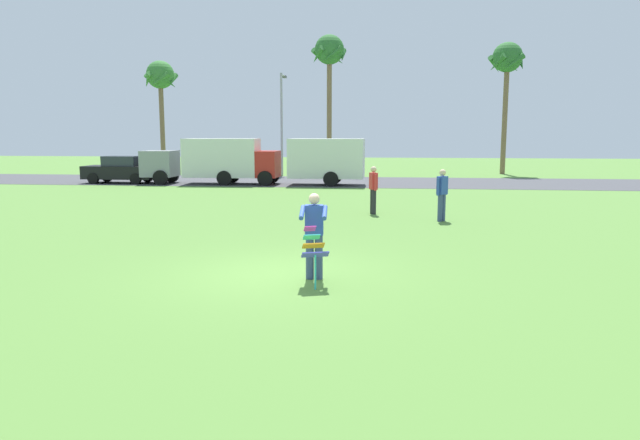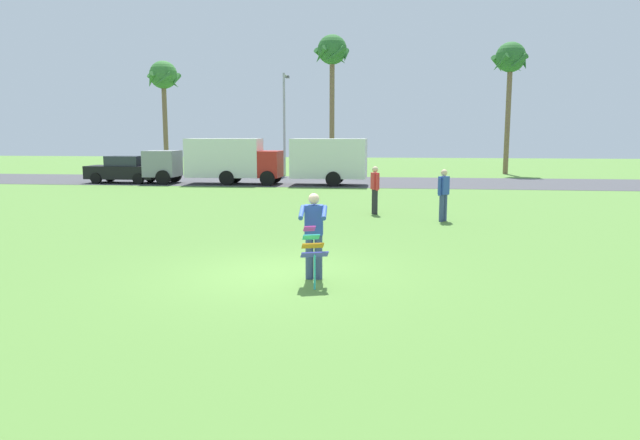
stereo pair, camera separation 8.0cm
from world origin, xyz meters
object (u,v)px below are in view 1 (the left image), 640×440
at_px(person_kite_flyer, 314,232).
at_px(kite_held, 313,248).
at_px(parked_car_black, 121,170).
at_px(palm_tree_centre_far, 507,63).
at_px(palm_tree_right_near, 329,57).
at_px(parked_truck_grey_van, 208,160).
at_px(streetlight_pole, 282,118).
at_px(parked_truck_red_cab, 312,160).
at_px(person_walker_far, 442,193).
at_px(palm_tree_left_near, 160,79).
at_px(person_walker_near, 373,188).

xyz_separation_m(person_kite_flyer, kite_held, (0.06, -0.63, -0.18)).
bearing_deg(parked_car_black, palm_tree_centre_far, 24.23).
xyz_separation_m(kite_held, palm_tree_right_near, (-2.90, 31.99, 7.60)).
bearing_deg(kite_held, parked_car_black, 122.88).
xyz_separation_m(person_kite_flyer, palm_tree_centre_far, (9.74, 32.19, 6.87)).
distance_m(parked_truck_grey_van, streetlight_pole, 8.44).
xyz_separation_m(parked_car_black, parked_truck_red_cab, (11.38, 0.00, 0.64)).
bearing_deg(parked_truck_grey_van, parked_truck_red_cab, 0.01).
bearing_deg(palm_tree_right_near, parked_car_black, -138.82).
bearing_deg(palm_tree_right_near, person_walker_far, -75.25).
height_order(person_kite_flyer, palm_tree_centre_far, palm_tree_centre_far).
height_order(parked_car_black, palm_tree_centre_far, palm_tree_centre_far).
relative_size(person_kite_flyer, parked_truck_red_cab, 0.26).
bearing_deg(palm_tree_left_near, palm_tree_centre_far, -0.17).
height_order(parked_truck_grey_van, palm_tree_left_near, palm_tree_left_near).
bearing_deg(parked_truck_grey_van, kite_held, -67.90).
xyz_separation_m(kite_held, person_walker_far, (3.18, 8.88, 0.16)).
height_order(parked_car_black, parked_truck_grey_van, parked_truck_grey_van).
relative_size(parked_car_black, palm_tree_centre_far, 0.46).
bearing_deg(parked_truck_grey_van, parked_car_black, -180.00).
xyz_separation_m(kite_held, palm_tree_centre_far, (9.68, 32.82, 7.05)).
bearing_deg(parked_car_black, palm_tree_right_near, 41.18).
bearing_deg(parked_truck_grey_van, person_walker_far, -47.35).
height_order(palm_tree_centre_far, person_walker_far, palm_tree_centre_far).
xyz_separation_m(palm_tree_left_near, person_walker_far, (19.11, -24.02, -6.05)).
bearing_deg(person_kite_flyer, palm_tree_centre_far, 73.16).
relative_size(parked_car_black, streetlight_pole, 0.61).
bearing_deg(kite_held, person_walker_near, 85.22).
bearing_deg(person_walker_far, parked_car_black, 142.93).
bearing_deg(parked_truck_red_cab, person_walker_near, -72.20).
xyz_separation_m(person_kite_flyer, palm_tree_right_near, (-2.84, 31.35, 7.42)).
height_order(parked_truck_red_cab, person_walker_far, parked_truck_red_cab).
relative_size(palm_tree_left_near, person_walker_far, 4.85).
height_order(kite_held, parked_car_black, parked_car_black).
bearing_deg(parked_car_black, streetlight_pole, 41.88).
bearing_deg(palm_tree_centre_far, parked_car_black, -155.77).
xyz_separation_m(parked_truck_red_cab, palm_tree_right_near, (-0.02, 9.93, 6.96)).
xyz_separation_m(kite_held, parked_car_black, (-14.26, 22.05, 0.01)).
bearing_deg(palm_tree_right_near, person_walker_near, -80.10).
distance_m(parked_car_black, parked_truck_red_cab, 11.39).
height_order(streetlight_pole, person_walker_far, streetlight_pole).
distance_m(parked_truck_red_cab, streetlight_pole, 8.46).
bearing_deg(palm_tree_right_near, palm_tree_centre_far, 3.79).
distance_m(kite_held, person_walker_far, 9.43).
bearing_deg(streetlight_pole, palm_tree_left_near, 161.22).
distance_m(parked_truck_grey_van, palm_tree_centre_far, 22.45).
height_order(palm_tree_right_near, person_walker_far, palm_tree_right_near).
distance_m(parked_truck_red_cab, palm_tree_centre_far, 17.74).
distance_m(palm_tree_right_near, person_walker_far, 25.03).
relative_size(kite_held, palm_tree_centre_far, 0.12).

